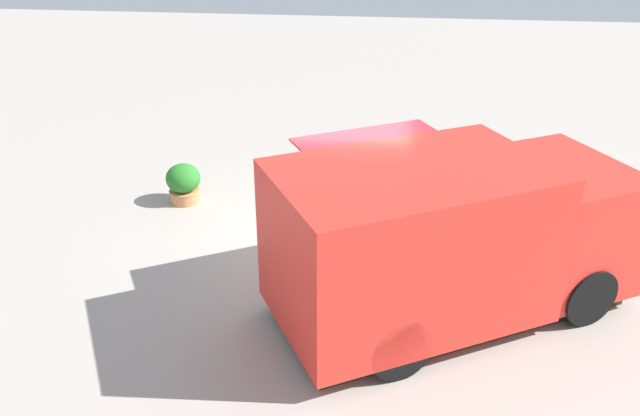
{
  "coord_description": "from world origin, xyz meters",
  "views": [
    {
      "loc": [
        -10.1,
        -0.96,
        5.75
      ],
      "look_at": [
        -0.56,
        0.1,
        0.91
      ],
      "focal_mm": 37.77,
      "sensor_mm": 36.0,
      "label": 1
    }
  ],
  "objects": [
    {
      "name": "food_truck",
      "position": [
        -1.84,
        -1.86,
        1.14
      ],
      "size": [
        4.36,
        5.51,
        2.35
      ],
      "color": "red",
      "rests_on": "ground_plane"
    },
    {
      "name": "planter_flowering_far",
      "position": [
        1.24,
        2.93,
        0.39
      ],
      "size": [
        0.66,
        0.66,
        0.77
      ],
      "color": "#C2804F",
      "rests_on": "ground_plane"
    },
    {
      "name": "planter_flowering_near",
      "position": [
        2.46,
        -3.38,
        0.51
      ],
      "size": [
        0.71,
        0.71,
        0.95
      ],
      "color": "#55455A",
      "rests_on": "ground_plane"
    },
    {
      "name": "ground_plane",
      "position": [
        0.0,
        0.0,
        0.0
      ],
      "size": [
        40.0,
        40.0,
        0.0
      ],
      "primitive_type": "plane",
      "color": "#A49B90"
    }
  ]
}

